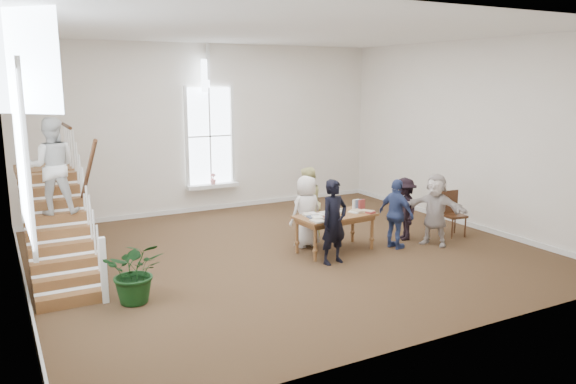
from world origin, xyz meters
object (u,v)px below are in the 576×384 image
elderly_woman (306,211)px  woman_cluster_b (405,209)px  person_yellow (307,203)px  library_table (335,218)px  woman_cluster_a (396,214)px  side_chair (452,211)px  police_officer (334,222)px  floor_plant (136,271)px  woman_cluster_c (435,210)px

elderly_woman → woman_cluster_b: bearing=159.1°
elderly_woman → person_yellow: person_yellow is taller
library_table → woman_cluster_a: size_ratio=1.17×
elderly_woman → side_chair: size_ratio=1.49×
person_yellow → police_officer: bearing=44.2°
elderly_woman → woman_cluster_a: elderly_woman is taller
elderly_woman → floor_plant: elderly_woman is taller
library_table → elderly_woman: size_ratio=1.13×
side_chair → person_yellow: bearing=162.8°
police_officer → elderly_woman: police_officer is taller
side_chair → woman_cluster_c: bearing=-150.0°
woman_cluster_a → side_chair: size_ratio=1.44×
library_table → woman_cluster_b: woman_cluster_b is taller
woman_cluster_a → woman_cluster_b: woman_cluster_a is taller
elderly_woman → woman_cluster_b: elderly_woman is taller
woman_cluster_c → floor_plant: bearing=-118.5°
person_yellow → floor_plant: bearing=-9.0°
woman_cluster_a → woman_cluster_c: bearing=-115.2°
elderly_woman → floor_plant: bearing=13.3°
police_officer → floor_plant: size_ratio=1.59×
library_table → side_chair: (3.06, -0.24, -0.13)m
floor_plant → side_chair: bearing=4.4°
woman_cluster_a → library_table: bearing=58.6°
woman_cluster_a → woman_cluster_b: size_ratio=1.06×
police_officer → woman_cluster_b: size_ratio=1.19×
police_officer → elderly_woman: (0.10, 1.25, -0.06)m
library_table → person_yellow: 1.11m
library_table → woman_cluster_a: bearing=-23.7°
woman_cluster_c → elderly_woman: bearing=-146.2°
woman_cluster_b → side_chair: bearing=96.7°
library_table → police_officer: size_ratio=1.05×
woman_cluster_a → side_chair: 1.81m
woman_cluster_c → side_chair: size_ratio=1.52×
library_table → elderly_woman: bearing=114.7°
library_table → floor_plant: floor_plant is taller
woman_cluster_c → woman_cluster_a: bearing=-132.6°
police_officer → woman_cluster_c: (2.62, 0.02, -0.05)m
floor_plant → woman_cluster_c: bearing=1.6°
elderly_woman → person_yellow: bearing=-127.1°
woman_cluster_b → woman_cluster_c: woman_cluster_c is taller
elderly_woman → police_officer: bearing=79.3°
side_chair → library_table: bearing=-178.3°
police_officer → side_chair: 3.54m
library_table → elderly_woman: (-0.34, 0.60, 0.07)m
woman_cluster_b → floor_plant: bearing=-63.5°
person_yellow → woman_cluster_c: 2.81m
library_table → person_yellow: size_ratio=1.07×
woman_cluster_b → side_chair: (1.19, -0.26, -0.12)m
woman_cluster_c → side_chair: 1.00m
floor_plant → woman_cluster_b: bearing=7.6°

